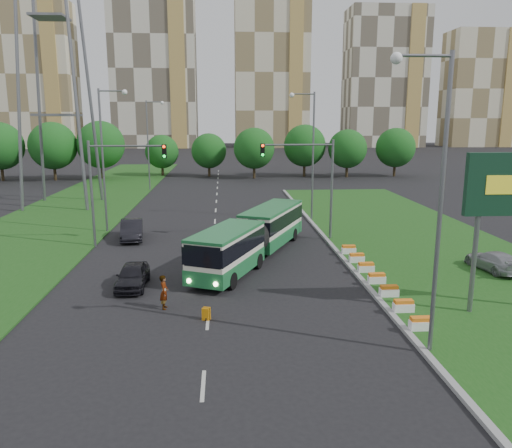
{
  "coord_description": "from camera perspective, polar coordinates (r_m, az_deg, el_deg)",
  "views": [
    {
      "loc": [
        -2.17,
        -28.67,
        9.5
      ],
      "look_at": [
        0.01,
        4.18,
        2.6
      ],
      "focal_mm": 35.0,
      "sensor_mm": 36.0,
      "label": 1
    }
  ],
  "objects": [
    {
      "name": "shopping_trolley",
      "position": [
        24.62,
        -5.71,
        -10.17
      ],
      "size": [
        0.35,
        0.37,
        0.61
      ],
      "rotation": [
        0.0,
        0.0,
        -0.36
      ],
      "color": "orange",
      "rests_on": "ground"
    },
    {
      "name": "car_left_far",
      "position": [
        41.53,
        -14.01,
        -0.63
      ],
      "size": [
        2.33,
        4.98,
        1.58
      ],
      "primitive_type": "imported",
      "rotation": [
        0.0,
        0.0,
        0.14
      ],
      "color": "black",
      "rests_on": "ground"
    },
    {
      "name": "apartment_tower_east",
      "position": [
        188.12,
        14.46,
        15.75
      ],
      "size": [
        27.0,
        15.0,
        47.0
      ],
      "primitive_type": "cube",
      "color": "beige",
      "rests_on": "ground"
    },
    {
      "name": "street_lamps",
      "position": [
        38.84,
        -5.04,
        6.62
      ],
      "size": [
        36.0,
        60.0,
        12.0
      ],
      "primitive_type": null,
      "color": "slate",
      "rests_on": "ground"
    },
    {
      "name": "car_median",
      "position": [
        34.93,
        25.52,
        -3.82
      ],
      "size": [
        2.38,
        4.49,
        1.24
      ],
      "primitive_type": "imported",
      "rotation": [
        0.0,
        0.0,
        3.3
      ],
      "color": "#9B9DA4",
      "rests_on": "grass_median"
    },
    {
      "name": "pedestrian",
      "position": [
        26.07,
        -10.46,
        -7.65
      ],
      "size": [
        0.44,
        0.66,
        1.78
      ],
      "primitive_type": "imported",
      "rotation": [
        0.0,
        0.0,
        1.55
      ],
      "color": "gray",
      "rests_on": "ground"
    },
    {
      "name": "car_left_near",
      "position": [
        29.74,
        -13.94,
        -5.75
      ],
      "size": [
        1.65,
        4.08,
        1.39
      ],
      "primitive_type": "imported",
      "rotation": [
        0.0,
        0.0,
        0.0
      ],
      "color": "black",
      "rests_on": "ground"
    },
    {
      "name": "grass_median",
      "position": [
        40.79,
        18.17,
        -2.13
      ],
      "size": [
        14.0,
        60.0,
        0.15
      ],
      "primitive_type": "cube",
      "color": "#1A4C15",
      "rests_on": "ground"
    },
    {
      "name": "traffic_mast_median",
      "position": [
        39.51,
        6.39,
        5.73
      ],
      "size": [
        5.76,
        0.32,
        8.0
      ],
      "color": "slate",
      "rests_on": "ground"
    },
    {
      "name": "tree_line",
      "position": [
        84.7,
        4.52,
        8.42
      ],
      "size": [
        120.0,
        8.0,
        9.0
      ],
      "primitive_type": null,
      "color": "#144C16",
      "rests_on": "ground"
    },
    {
      "name": "apartment_tower_west",
      "position": [
        189.95,
        -23.99,
        15.24
      ],
      "size": [
        26.0,
        15.0,
        48.0
      ],
      "primitive_type": "cube",
      "color": "beige",
      "rests_on": "ground"
    },
    {
      "name": "apartment_tower_cwest",
      "position": [
        180.88,
        -11.53,
        16.85
      ],
      "size": [
        28.0,
        15.0,
        52.0
      ],
      "primitive_type": "cube",
      "color": "beige",
      "rests_on": "ground"
    },
    {
      "name": "left_verge",
      "position": [
        56.75,
        -19.94,
        1.54
      ],
      "size": [
        12.0,
        110.0,
        0.1
      ],
      "primitive_type": "cube",
      "color": "#1A4C15",
      "rests_on": "ground"
    },
    {
      "name": "apartment_tower_ceast",
      "position": [
        180.16,
        1.76,
        16.77
      ],
      "size": [
        25.0,
        15.0,
        50.0
      ],
      "primitive_type": "cube",
      "color": "beige",
      "rests_on": "ground"
    },
    {
      "name": "lane_markings",
      "position": [
        49.6,
        -4.69,
        0.75
      ],
      "size": [
        0.2,
        100.0,
        0.01
      ],
      "primitive_type": null,
      "color": "#AEAFA8",
      "rests_on": "ground"
    },
    {
      "name": "ground",
      "position": [
        30.28,
        0.51,
        -6.45
      ],
      "size": [
        360.0,
        360.0,
        0.0
      ],
      "primitive_type": "plane",
      "color": "black",
      "rests_on": "ground"
    },
    {
      "name": "articulated_bus",
      "position": [
        34.59,
        -0.75,
        -1.36
      ],
      "size": [
        2.48,
        15.93,
        2.62
      ],
      "rotation": [
        0.0,
        0.0,
        -0.43
      ],
      "color": "silver",
      "rests_on": "ground"
    },
    {
      "name": "flower_planters",
      "position": [
        30.07,
        13.63,
        -6.03
      ],
      "size": [
        1.1,
        13.7,
        0.6
      ],
      "primitive_type": null,
      "color": "white",
      "rests_on": "grass_median"
    },
    {
      "name": "median_kerb",
      "position": [
        38.74,
        8.58,
        -2.36
      ],
      "size": [
        0.3,
        60.0,
        0.18
      ],
      "primitive_type": "cube",
      "color": "gray",
      "rests_on": "ground"
    },
    {
      "name": "midrise_east",
      "position": [
        201.32,
        24.2,
        13.83
      ],
      "size": [
        24.0,
        14.0,
        40.0
      ],
      "primitive_type": "cube",
      "color": "beige",
      "rests_on": "ground"
    },
    {
      "name": "traffic_mast_left",
      "position": [
        38.78,
        -16.06,
        5.23
      ],
      "size": [
        5.76,
        0.32,
        8.0
      ],
      "color": "slate",
      "rests_on": "ground"
    }
  ]
}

